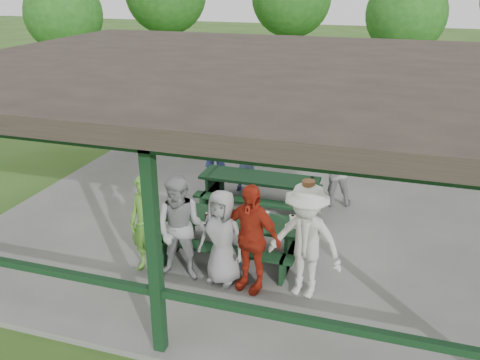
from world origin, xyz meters
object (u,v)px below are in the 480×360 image
(picnic_table_far, at_px, (259,189))
(pickup_truck, at_px, (323,97))
(spectator_blue, at_px, (214,145))
(spectator_lblue, at_px, (247,161))
(farm_trailer, at_px, (214,102))
(contestant_grey_mid, at_px, (222,237))
(contestant_white_fedora, at_px, (306,241))
(contestant_red, at_px, (250,238))
(spectator_grey, at_px, (335,168))
(contestant_grey_left, at_px, (181,229))
(picnic_table_near, at_px, (232,232))
(contestant_green, at_px, (146,225))

(picnic_table_far, bearing_deg, pickup_truck, 89.51)
(spectator_blue, bearing_deg, spectator_lblue, 132.93)
(farm_trailer, bearing_deg, pickup_truck, 37.81)
(contestant_grey_mid, bearing_deg, contestant_white_fedora, 10.18)
(contestant_red, distance_m, spectator_lblue, 3.92)
(spectator_grey, bearing_deg, contestant_grey_left, 42.54)
(contestant_grey_mid, bearing_deg, picnic_table_near, 104.98)
(contestant_green, distance_m, spectator_lblue, 3.83)
(spectator_lblue, xyz_separation_m, spectator_grey, (2.01, -0.12, 0.10))
(contestant_grey_left, relative_size, contestant_grey_mid, 1.13)
(pickup_truck, bearing_deg, spectator_grey, -179.31)
(contestant_green, xyz_separation_m, spectator_grey, (2.59, 3.66, -0.04))
(picnic_table_near, xyz_separation_m, spectator_grey, (1.40, 2.77, 0.36))
(contestant_grey_mid, xyz_separation_m, spectator_blue, (-1.67, 4.21, 0.05))
(spectator_lblue, height_order, farm_trailer, spectator_lblue)
(contestant_grey_mid, xyz_separation_m, farm_trailer, (-3.68, 9.64, -0.26))
(contestant_grey_mid, distance_m, spectator_blue, 4.53)
(pickup_truck, bearing_deg, picnic_table_far, 169.41)
(contestant_grey_mid, bearing_deg, spectator_grey, 78.41)
(contestant_grey_mid, height_order, spectator_grey, spectator_grey)
(farm_trailer, bearing_deg, contestant_white_fedora, -43.48)
(contestant_green, distance_m, farm_trailer, 10.03)
(contestant_grey_left, height_order, contestant_white_fedora, contestant_white_fedora)
(contestant_grey_mid, relative_size, spectator_lblue, 1.10)
(contestant_white_fedora, distance_m, pickup_truck, 10.92)
(picnic_table_near, relative_size, spectator_grey, 1.47)
(pickup_truck, relative_size, farm_trailer, 1.56)
(picnic_table_far, xyz_separation_m, contestant_red, (0.64, -2.85, 0.42))
(contestant_green, bearing_deg, contestant_white_fedora, 11.17)
(contestant_red, bearing_deg, contestant_green, -164.06)
(picnic_table_near, xyz_separation_m, contestant_red, (0.57, -0.85, 0.42))
(contestant_red, distance_m, farm_trailer, 10.55)
(contestant_red, xyz_separation_m, pickup_truck, (-0.57, 10.91, -0.20))
(contestant_green, xyz_separation_m, contestant_grey_left, (0.63, -0.03, 0.03))
(picnic_table_far, xyz_separation_m, contestant_grey_left, (-0.50, -2.93, 0.43))
(contestant_green, xyz_separation_m, spectator_lblue, (0.58, 3.78, -0.14))
(contestant_red, height_order, pickup_truck, contestant_red)
(contestant_red, bearing_deg, spectator_grey, 91.61)
(contestant_white_fedora, height_order, spectator_grey, contestant_white_fedora)
(contestant_red, relative_size, spectator_grey, 1.08)
(contestant_green, xyz_separation_m, contestant_red, (1.76, 0.05, 0.03))
(contestant_white_fedora, bearing_deg, spectator_lblue, 133.08)
(contestant_green, bearing_deg, picnic_table_far, 77.11)
(picnic_table_near, relative_size, contestant_red, 1.36)
(contestant_grey_left, bearing_deg, picnic_table_near, 51.87)
(spectator_grey, bearing_deg, contestant_white_fedora, 70.86)
(contestant_grey_left, bearing_deg, contestant_white_fedora, -2.42)
(contestant_red, xyz_separation_m, spectator_grey, (0.82, 3.62, -0.07))
(contestant_grey_left, xyz_separation_m, farm_trailer, (-3.03, 9.76, -0.36))
(picnic_table_near, distance_m, contestant_green, 1.54)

